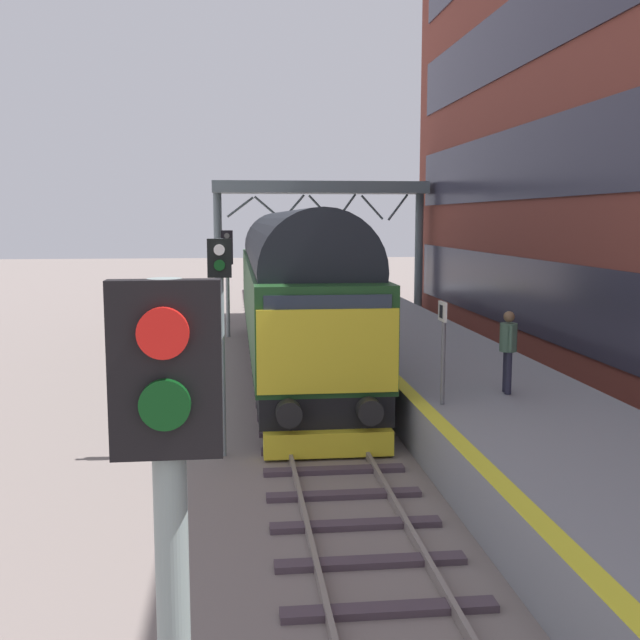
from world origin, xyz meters
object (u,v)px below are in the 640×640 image
Objects in this scene: diesel_locomotive at (293,286)px; signal_post_mid at (220,321)px; platform_number_sign at (443,336)px; waiting_passenger at (508,344)px; signal_post_far at (227,267)px.

diesel_locomotive is 8.57m from signal_post_mid.
platform_number_sign is 1.74m from waiting_passenger.
signal_post_mid reaches higher than platform_number_sign.
diesel_locomotive is 6.75m from signal_post_far.
signal_post_mid is 14.79m from signal_post_far.
diesel_locomotive is 9.19× the size of platform_number_sign.
signal_post_far is at bearing 105.02° from platform_number_sign.
signal_post_mid is at bearing 173.49° from platform_number_sign.
signal_post_mid is 4.13m from platform_number_sign.
diesel_locomotive is 4.32× the size of signal_post_mid.
platform_number_sign is at bearing -74.98° from signal_post_far.
platform_number_sign is (4.09, -0.47, -0.28)m from signal_post_mid.
signal_post_mid is 2.50× the size of waiting_passenger.
waiting_passenger is at bearing 2.94° from signal_post_mid.
signal_post_far is (0.00, 14.79, 0.06)m from signal_post_mid.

